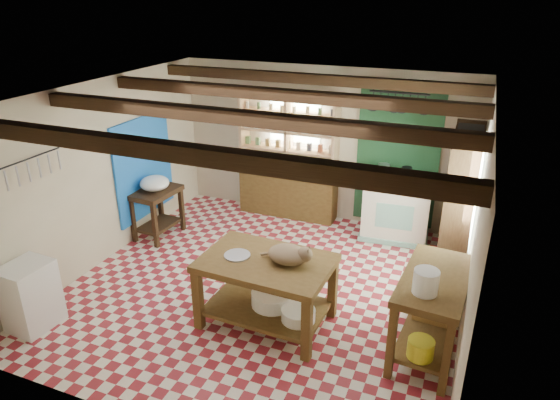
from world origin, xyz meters
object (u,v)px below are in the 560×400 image
at_px(right_counter, 431,314).
at_px(cat, 288,255).
at_px(white_cabinet, 30,296).
at_px(stove, 396,208).
at_px(work_table, 266,291).
at_px(prep_table, 158,213).

bearing_deg(right_counter, cat, -170.29).
height_order(white_cabinet, right_counter, right_counter).
xyz_separation_m(white_cabinet, cat, (2.79, 1.13, 0.55)).
distance_m(stove, white_cabinet, 5.31).
bearing_deg(work_table, white_cabinet, -154.39).
bearing_deg(stove, prep_table, -163.19).
xyz_separation_m(stove, cat, (-0.78, -2.79, 0.45)).
distance_m(work_table, prep_table, 2.91).
bearing_deg(stove, white_cabinet, -136.81).
height_order(prep_table, cat, cat).
height_order(work_table, cat, cat).
height_order(stove, prep_table, stove).
xyz_separation_m(work_table, white_cabinet, (-2.54, -1.09, -0.02)).
bearing_deg(white_cabinet, work_table, 26.41).
xyz_separation_m(prep_table, cat, (2.77, -1.40, 0.56)).
bearing_deg(white_cabinet, cat, 25.22).
height_order(right_counter, cat, cat).
bearing_deg(cat, work_table, -178.69).
height_order(stove, white_cabinet, stove).
bearing_deg(cat, prep_table, 145.48).
distance_m(work_table, white_cabinet, 2.77).
bearing_deg(white_cabinet, right_counter, 19.33).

